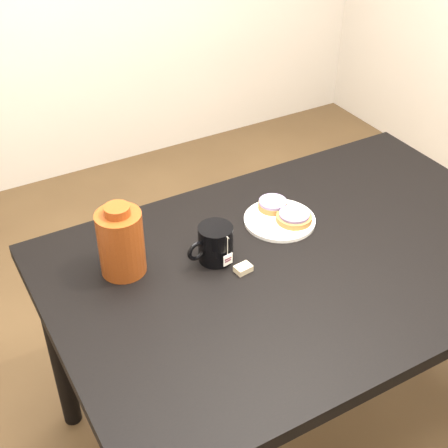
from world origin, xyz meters
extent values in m
plane|color=brown|center=(0.00, 0.00, 0.00)|extent=(4.00, 4.00, 0.00)
cube|color=black|center=(0.00, 0.00, 0.73)|extent=(1.40, 0.90, 0.04)
cylinder|color=black|center=(-0.64, 0.39, 0.35)|extent=(0.06, 0.06, 0.71)
cylinder|color=black|center=(0.64, 0.39, 0.35)|extent=(0.06, 0.06, 0.71)
cylinder|color=white|center=(0.03, 0.17, 0.76)|extent=(0.21, 0.21, 0.01)
torus|color=white|center=(0.03, 0.17, 0.76)|extent=(0.21, 0.21, 0.01)
cylinder|color=brown|center=(0.04, 0.22, 0.77)|extent=(0.09, 0.09, 0.02)
cylinder|color=slate|center=(0.04, 0.22, 0.78)|extent=(0.09, 0.09, 0.01)
cylinder|color=brown|center=(0.06, 0.14, 0.77)|extent=(0.15, 0.15, 0.02)
cylinder|color=slate|center=(0.06, 0.14, 0.78)|extent=(0.13, 0.13, 0.01)
cylinder|color=black|center=(-0.22, 0.11, 0.80)|extent=(0.11, 0.11, 0.11)
cylinder|color=black|center=(-0.22, 0.11, 0.85)|extent=(0.08, 0.08, 0.00)
torus|color=black|center=(-0.28, 0.10, 0.81)|extent=(0.06, 0.02, 0.06)
cylinder|color=beige|center=(-0.21, 0.06, 0.83)|extent=(0.00, 0.00, 0.06)
cube|color=white|center=(-0.21, 0.06, 0.78)|extent=(0.03, 0.01, 0.03)
cube|color=#C6B793|center=(-0.18, 0.03, 0.76)|extent=(0.05, 0.04, 0.02)
cylinder|color=#5C220C|center=(-0.45, 0.19, 0.84)|extent=(0.14, 0.14, 0.18)
cylinder|color=#5C220C|center=(-0.45, 0.19, 0.94)|extent=(0.07, 0.07, 0.02)
camera|label=1|loc=(-0.86, -1.06, 1.84)|focal=50.00mm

